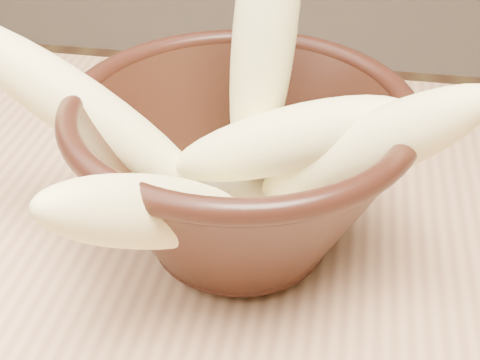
{
  "coord_description": "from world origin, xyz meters",
  "views": [
    {
      "loc": [
        0.15,
        -0.25,
        1.07
      ],
      "look_at": [
        0.09,
        0.11,
        0.81
      ],
      "focal_mm": 50.0,
      "sensor_mm": 36.0,
      "label": 1
    }
  ],
  "objects": [
    {
      "name": "milk_puddle",
      "position": [
        0.09,
        0.11,
        0.79
      ],
      "size": [
        0.13,
        0.13,
        0.02
      ],
      "primitive_type": "cylinder",
      "color": "beige",
      "rests_on": "bowl"
    },
    {
      "name": "banana_right",
      "position": [
        0.16,
        0.1,
        0.85
      ],
      "size": [
        0.16,
        0.09,
        0.14
      ],
      "primitive_type": "ellipsoid",
      "rotation": [
        0.88,
        0.0,
        1.27
      ],
      "color": "#EFE48D",
      "rests_on": "bowl"
    },
    {
      "name": "banana_front",
      "position": [
        0.05,
        0.03,
        0.84
      ],
      "size": [
        0.12,
        0.16,
        0.13
      ],
      "primitive_type": "ellipsoid",
      "rotation": [
        1.01,
        0.0,
        -0.53
      ],
      "color": "#EFE48D",
      "rests_on": "bowl"
    },
    {
      "name": "bowl",
      "position": [
        0.09,
        0.11,
        0.82
      ],
      "size": [
        0.22,
        0.22,
        0.12
      ],
      "rotation": [
        0.0,
        0.0,
        0.35
      ],
      "color": "black",
      "rests_on": "table"
    },
    {
      "name": "banana_upright",
      "position": [
        0.09,
        0.15,
        0.9
      ],
      "size": [
        0.06,
        0.09,
        0.21
      ],
      "primitive_type": "ellipsoid",
      "rotation": [
        0.21,
        0.0,
        2.85
      ],
      "color": "#EFE48D",
      "rests_on": "bowl"
    },
    {
      "name": "banana_left",
      "position": [
        -0.02,
        0.11,
        0.85
      ],
      "size": [
        0.18,
        0.04,
        0.15
      ],
      "primitive_type": "ellipsoid",
      "rotation": [
        0.94,
        0.0,
        -1.56
      ],
      "color": "#EFE48D",
      "rests_on": "bowl"
    },
    {
      "name": "banana_across",
      "position": [
        0.11,
        0.11,
        0.85
      ],
      "size": [
        0.16,
        0.05,
        0.1
      ],
      "primitive_type": "ellipsoid",
      "rotation": [
        1.2,
        0.0,
        1.6
      ],
      "color": "#EFE48D",
      "rests_on": "bowl"
    }
  ]
}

